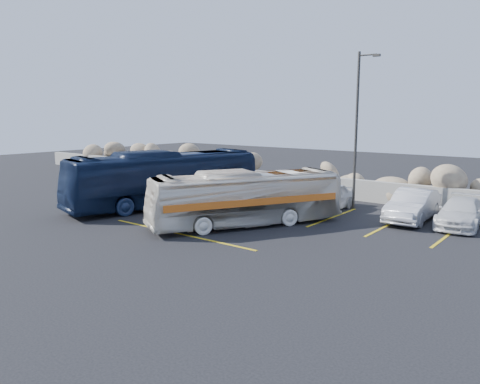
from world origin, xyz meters
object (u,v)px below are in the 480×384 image
Objects in this scene: car_a at (327,197)px; car_b at (413,205)px; vintage_bus at (246,198)px; lamppost at (357,127)px; tour_coach at (165,179)px; car_c at (461,212)px.

car_b is (4.26, 0.33, 0.03)m from car_a.
car_a is (1.35, 5.15, -0.53)m from vintage_bus.
vintage_bus is (-2.31, -6.34, -3.07)m from lamppost.
car_b is (3.29, -0.87, -3.57)m from lamppost.
car_b is at bearing -14.77° from lamppost.
tour_coach is (-6.11, 0.82, 0.26)m from vintage_bus.
car_c is at bearing 34.27° from tour_coach.
car_c is (2.04, 0.25, -0.11)m from car_b.
vintage_bus is at bearing -138.28° from car_b.
lamppost is 3.91m from car_a.
tour_coach is 2.42× the size of car_b.
tour_coach is 2.52× the size of car_c.
vintage_bus is at bearing -107.57° from car_a.
tour_coach reaches higher than vintage_bus.
car_c is (6.29, 0.58, -0.08)m from car_a.
vintage_bus is 0.82× the size of tour_coach.
lamppost is at bearing 99.07° from vintage_bus.
vintage_bus is 7.85m from car_b.
car_a is 0.96× the size of car_c.
car_b is at bearing 36.30° from tour_coach.
tour_coach is 2.61× the size of car_a.
tour_coach is (-8.42, -5.52, -2.80)m from lamppost.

